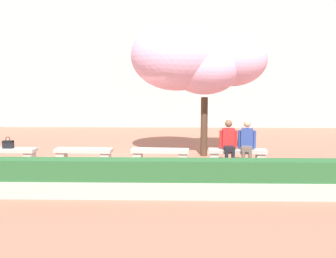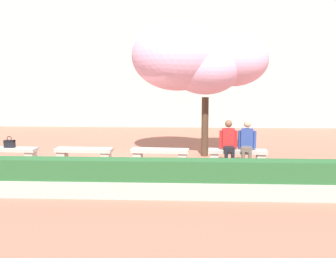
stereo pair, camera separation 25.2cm
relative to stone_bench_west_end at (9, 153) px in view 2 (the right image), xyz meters
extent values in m
plane|color=#9E604C|center=(3.31, 0.00, -0.30)|extent=(100.00, 100.00, 0.00)
cube|color=#B7B2A8|center=(3.31, 10.15, 4.33)|extent=(28.00, 4.00, 9.26)
cube|color=#ADA89E|center=(0.00, 0.00, 0.10)|extent=(1.67, 0.52, 0.10)
cube|color=#ADA89E|center=(0.65, -0.04, -0.12)|extent=(0.26, 0.35, 0.35)
cube|color=#ADA89E|center=(2.21, 0.00, 0.10)|extent=(1.67, 0.52, 0.10)
cube|color=#ADA89E|center=(1.55, 0.04, -0.12)|extent=(0.26, 0.35, 0.35)
cube|color=#ADA89E|center=(2.86, -0.04, -0.12)|extent=(0.26, 0.35, 0.35)
cube|color=#ADA89E|center=(4.41, 0.00, 0.10)|extent=(1.67, 0.52, 0.10)
cube|color=#ADA89E|center=(3.76, 0.04, -0.12)|extent=(0.26, 0.35, 0.35)
cube|color=#ADA89E|center=(5.06, -0.04, -0.12)|extent=(0.26, 0.35, 0.35)
cube|color=#ADA89E|center=(6.62, 0.00, 0.10)|extent=(1.67, 0.52, 0.10)
cube|color=#ADA89E|center=(5.97, 0.04, -0.12)|extent=(0.26, 0.35, 0.35)
cube|color=#ADA89E|center=(7.27, -0.04, -0.12)|extent=(0.26, 0.35, 0.35)
cube|color=black|center=(6.26, -0.42, -0.27)|extent=(0.10, 0.22, 0.06)
cylinder|color=black|center=(6.26, -0.36, -0.06)|extent=(0.10, 0.10, 0.42)
cube|color=black|center=(6.44, -0.42, -0.27)|extent=(0.10, 0.22, 0.06)
cylinder|color=black|center=(6.44, -0.36, -0.06)|extent=(0.10, 0.10, 0.42)
cube|color=black|center=(6.35, -0.18, 0.21)|extent=(0.28, 0.40, 0.12)
cube|color=red|center=(6.35, 0.04, 0.48)|extent=(0.34, 0.22, 0.54)
sphere|color=brown|center=(6.35, 0.04, 0.89)|extent=(0.21, 0.21, 0.21)
cylinder|color=red|center=(6.14, 0.02, 0.44)|extent=(0.09, 0.09, 0.50)
cylinder|color=red|center=(6.56, 0.02, 0.44)|extent=(0.09, 0.09, 0.50)
cube|color=black|center=(6.72, -0.40, -0.27)|extent=(0.14, 0.23, 0.06)
cylinder|color=brown|center=(6.73, -0.34, -0.06)|extent=(0.10, 0.10, 0.42)
cube|color=black|center=(6.90, -0.43, -0.27)|extent=(0.14, 0.23, 0.06)
cylinder|color=brown|center=(6.91, -0.37, -0.06)|extent=(0.10, 0.10, 0.42)
cube|color=brown|center=(6.85, -0.18, 0.21)|extent=(0.34, 0.44, 0.12)
cube|color=#2D4289|center=(6.88, 0.04, 0.48)|extent=(0.37, 0.27, 0.54)
sphere|color=tan|center=(6.88, 0.04, 0.89)|extent=(0.21, 0.21, 0.21)
cylinder|color=#2D4289|center=(6.67, 0.05, 0.44)|extent=(0.09, 0.09, 0.50)
cylinder|color=#2D4289|center=(7.09, -0.01, 0.44)|extent=(0.09, 0.09, 0.50)
cube|color=black|center=(0.01, 0.02, 0.26)|extent=(0.30, 0.14, 0.22)
cube|color=black|center=(0.01, 0.01, 0.35)|extent=(0.30, 0.15, 0.04)
torus|color=black|center=(0.01, 0.02, 0.42)|extent=(0.14, 0.02, 0.14)
cylinder|color=#473323|center=(5.75, 1.27, 0.63)|extent=(0.22, 0.22, 1.86)
ellipsoid|color=#EAA8C6|center=(5.75, 1.27, 2.48)|extent=(2.22, 2.05, 1.67)
ellipsoid|color=#EAA8C6|center=(4.88, 1.32, 2.83)|extent=(2.85, 2.56, 2.14)
ellipsoid|color=#EAA8C6|center=(6.62, 1.54, 2.73)|extent=(2.22, 1.92, 1.66)
cube|color=#ADA89E|center=(3.31, -3.05, -0.12)|extent=(11.15, 0.50, 0.36)
cube|color=#285B2D|center=(3.31, -3.05, 0.28)|extent=(11.05, 0.44, 0.44)
camera|label=1|loc=(4.89, -11.04, 2.23)|focal=42.00mm
camera|label=2|loc=(5.14, -11.03, 2.23)|focal=42.00mm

